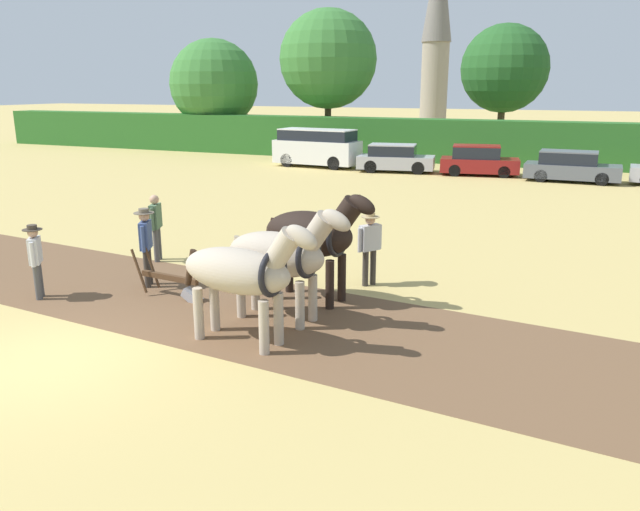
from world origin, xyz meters
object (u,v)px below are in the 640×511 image
object	(u,v)px
tree_left	(328,59)
farmer_at_plow	(146,240)
farmer_onlooker_right	(156,222)
draft_horse_lead_right	(281,255)
tree_center_left	(505,69)
church_spire	(437,27)
draft_horse_lead_left	(242,272)
farmer_onlooker_left	(36,256)
draft_horse_trail_left	(313,235)
plow	(175,284)
parked_van	(317,147)
farmer_beside_team	(370,243)
parked_car_left	(395,159)
parked_car_center_left	(478,161)
tree_far_left	(214,84)
parked_car_center	(571,167)

from	to	relation	value
tree_left	farmer_at_plow	xyz separation A→B (m)	(7.54, -28.97, -5.07)
tree_left	farmer_onlooker_right	xyz separation A→B (m)	(6.40, -27.13, -5.12)
tree_left	draft_horse_lead_right	bearing A→B (deg)	-69.12
tree_center_left	farmer_onlooker_right	world-z (taller)	tree_center_left
tree_center_left	farmer_onlooker_right	distance (m)	29.98
draft_horse_lead_right	farmer_onlooker_right	xyz separation A→B (m)	(-4.93, 2.57, -0.30)
farmer_at_plow	tree_center_left	bearing A→B (deg)	56.22
farmer_at_plow	farmer_onlooker_right	xyz separation A→B (m)	(-1.14, 1.84, -0.05)
church_spire	farmer_onlooker_right	distance (m)	52.60
draft_horse_lead_left	farmer_onlooker_left	bearing A→B (deg)	-178.91
tree_center_left	draft_horse_lead_left	distance (m)	33.38
draft_horse_trail_left	farmer_at_plow	distance (m)	3.95
farmer_at_plow	plow	bearing A→B (deg)	-51.43
tree_center_left	draft_horse_lead_right	distance (m)	32.11
tree_left	farmer_onlooker_right	size ratio (longest dim) A/B	5.36
plow	farmer_onlooker_right	distance (m)	3.29
parked_van	farmer_onlooker_left	bearing A→B (deg)	-77.34
farmer_at_plow	tree_left	bearing A→B (deg)	77.40
draft_horse_lead_right	farmer_onlooker_left	distance (m)	5.50
tree_center_left	farmer_beside_team	world-z (taller)	tree_center_left
farmer_onlooker_left	draft_horse_lead_left	bearing A→B (deg)	-40.63
draft_horse_lead_left	draft_horse_lead_right	bearing A→B (deg)	90.01
farmer_onlooker_left	parked_car_left	world-z (taller)	farmer_onlooker_left
tree_left	farmer_onlooker_left	bearing A→B (deg)	-79.06
tree_center_left	church_spire	world-z (taller)	church_spire
farmer_at_plow	parked_car_center_left	bearing A→B (deg)	52.74
tree_far_left	farmer_onlooker_left	xyz separation A→B (m)	(14.40, -29.86, -3.62)
parked_car_center_left	draft_horse_trail_left	bearing A→B (deg)	-99.24
farmer_onlooker_right	tree_left	bearing A→B (deg)	81.41
plow	farmer_at_plow	world-z (taller)	farmer_at_plow
tree_left	parked_van	bearing A→B (deg)	-72.04
parked_car_center	draft_horse_lead_left	bearing A→B (deg)	-100.39
tree_far_left	parked_van	xyz separation A→B (m)	(10.87, -6.61, -3.48)
tree_left	draft_horse_trail_left	distance (m)	30.99
church_spire	parked_car_center	distance (m)	36.55
tree_center_left	draft_horse_trail_left	xyz separation A→B (m)	(0.29, -30.55, -4.03)
church_spire	tree_far_left	bearing A→B (deg)	-111.57
church_spire	farmer_at_plow	bearing A→B (deg)	-83.53
tree_far_left	parked_car_center	size ratio (longest dim) A/B	1.77
farmer_at_plow	parked_van	bearing A→B (deg)	76.23
farmer_onlooker_left	parked_van	size ratio (longest dim) A/B	0.33
farmer_onlooker_right	parked_van	bearing A→B (deg)	79.61
draft_horse_lead_right	tree_far_left	bearing A→B (deg)	129.54
draft_horse_trail_left	tree_far_left	bearing A→B (deg)	130.90
tree_left	farmer_at_plow	world-z (taller)	tree_left
parked_car_center	farmer_beside_team	bearing A→B (deg)	-99.93
parked_van	farmer_beside_team	bearing A→B (deg)	-59.36
parked_car_center_left	tree_center_left	bearing A→B (deg)	82.20
draft_horse_trail_left	draft_horse_lead_left	bearing A→B (deg)	-89.70
church_spire	farmer_onlooker_right	world-z (taller)	church_spire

